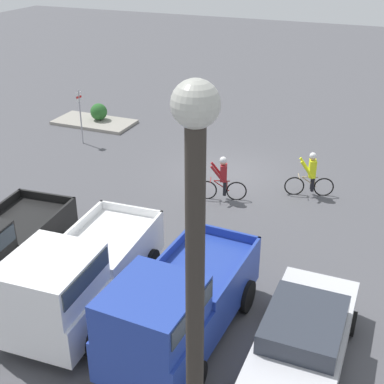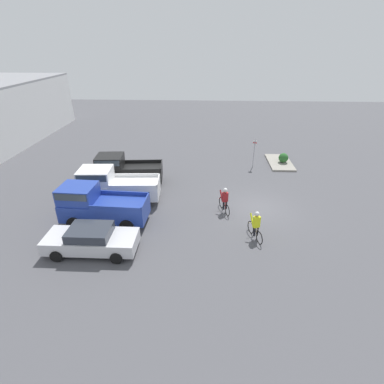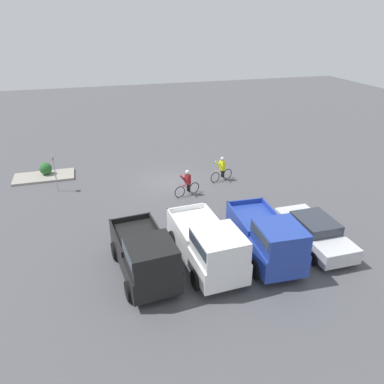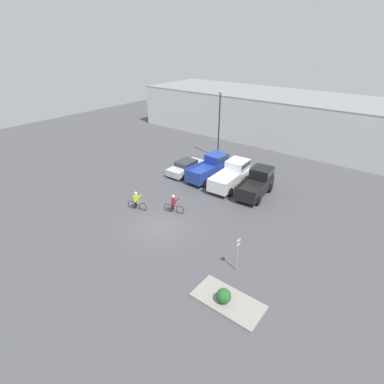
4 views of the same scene
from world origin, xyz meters
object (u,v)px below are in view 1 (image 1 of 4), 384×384
pickup_truck_1 (78,275)px  cyclist_0 (223,178)px  cyclist_1 (311,174)px  fire_lane_sign (80,112)px  sedan_0 (302,340)px  pickup_truck_0 (176,306)px  shrub (99,112)px

pickup_truck_1 → cyclist_0: 7.63m
cyclist_1 → fire_lane_sign: fire_lane_sign is taller
cyclist_0 → sedan_0: bearing=121.9°
sedan_0 → pickup_truck_0: size_ratio=0.92×
pickup_truck_0 → pickup_truck_1: pickup_truck_0 is taller
pickup_truck_0 → fire_lane_sign: 14.23m
pickup_truck_0 → fire_lane_sign: size_ratio=2.05×
sedan_0 → fire_lane_sign: bearing=-39.1°
sedan_0 → pickup_truck_0: pickup_truck_0 is taller
sedan_0 → pickup_truck_0: (2.82, 0.56, 0.50)m
sedan_0 → cyclist_1: bearing=-79.8°
pickup_truck_0 → cyclist_0: size_ratio=2.93×
fire_lane_sign → cyclist_0: bearing=159.8°
pickup_truck_0 → cyclist_1: (-1.25, -9.27, -0.36)m
pickup_truck_0 → pickup_truck_1: (2.75, -0.15, -0.00)m
pickup_truck_1 → fire_lane_sign: 12.44m
cyclist_1 → sedan_0: bearing=100.2°
pickup_truck_0 → pickup_truck_1: size_ratio=0.96×
pickup_truck_0 → cyclist_1: bearing=-97.7°
pickup_truck_1 → cyclist_0: pickup_truck_1 is taller
sedan_0 → pickup_truck_1: (5.57, 0.40, 0.50)m
fire_lane_sign → shrub: bearing=-73.4°
pickup_truck_0 → fire_lane_sign: bearing=-48.1°
cyclist_0 → fire_lane_sign: bearing=-20.2°
pickup_truck_0 → shrub: bearing=-52.3°
pickup_truck_1 → sedan_0: bearing=-175.9°
pickup_truck_1 → shrub: size_ratio=6.32×
shrub → sedan_0: bearing=135.7°
shrub → pickup_truck_1: bearing=119.8°
cyclist_1 → fire_lane_sign: (10.75, -1.32, 0.66)m
sedan_0 → fire_lane_sign: 15.91m
sedan_0 → cyclist_1: cyclist_1 is taller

